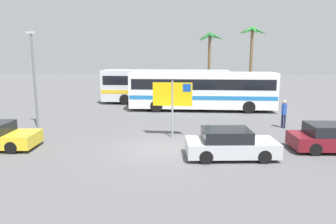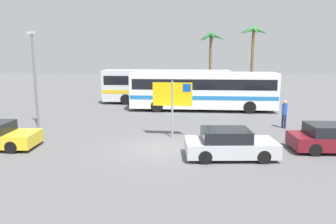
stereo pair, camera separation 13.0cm
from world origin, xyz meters
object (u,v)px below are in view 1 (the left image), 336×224
at_px(car_maroon, 334,138).
at_px(car_silver, 230,144).
at_px(pedestrian_near_sign, 284,111).
at_px(bus_rear_coach, 165,85).
at_px(ferry_sign, 173,96).
at_px(bus_front_coach, 202,89).

distance_m(car_maroon, car_silver, 5.36).
height_order(car_silver, pedestrian_near_sign, pedestrian_near_sign).
relative_size(bus_rear_coach, car_silver, 2.83).
distance_m(bus_rear_coach, pedestrian_near_sign, 12.75).
height_order(bus_rear_coach, car_maroon, bus_rear_coach).
bearing_deg(ferry_sign, bus_rear_coach, 99.20).
relative_size(bus_front_coach, bus_rear_coach, 1.00).
relative_size(bus_front_coach, pedestrian_near_sign, 6.62).
bearing_deg(bus_rear_coach, car_maroon, -56.80).
height_order(bus_front_coach, ferry_sign, ferry_sign).
bearing_deg(car_silver, ferry_sign, 123.79).
xyz_separation_m(bus_front_coach, bus_rear_coach, (-3.34, 3.57, 0.00)).
xyz_separation_m(bus_front_coach, pedestrian_near_sign, (4.98, -6.06, -0.71)).
bearing_deg(bus_rear_coach, bus_front_coach, -46.87).
relative_size(bus_rear_coach, car_maroon, 2.78).
bearing_deg(car_maroon, car_silver, -167.39).
bearing_deg(ferry_sign, car_silver, -48.32).
bearing_deg(bus_front_coach, bus_rear_coach, 133.13).
distance_m(bus_front_coach, car_silver, 12.26).
distance_m(car_maroon, pedestrian_near_sign, 4.84).
height_order(bus_rear_coach, pedestrian_near_sign, bus_rear_coach).
bearing_deg(bus_front_coach, pedestrian_near_sign, -50.58).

